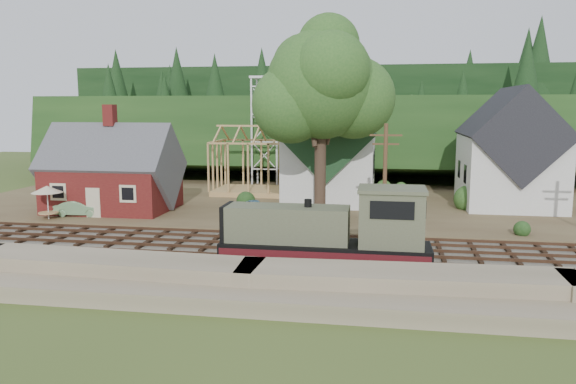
% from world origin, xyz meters
% --- Properties ---
extents(ground, '(140.00, 140.00, 0.00)m').
position_xyz_m(ground, '(0.00, 0.00, 0.00)').
color(ground, '#384C1E').
rests_on(ground, ground).
extents(embankment, '(64.00, 5.00, 1.60)m').
position_xyz_m(embankment, '(0.00, -8.50, 0.00)').
color(embankment, '#7F7259').
rests_on(embankment, ground).
extents(railroad_bed, '(64.00, 11.00, 0.16)m').
position_xyz_m(railroad_bed, '(0.00, 0.00, 0.08)').
color(railroad_bed, '#726B5B').
rests_on(railroad_bed, ground).
extents(village_flat, '(64.00, 26.00, 0.30)m').
position_xyz_m(village_flat, '(0.00, 18.00, 0.15)').
color(village_flat, brown).
rests_on(village_flat, ground).
extents(hillside, '(70.00, 28.96, 12.74)m').
position_xyz_m(hillside, '(0.00, 42.00, 0.00)').
color(hillside, '#1E3F19').
rests_on(hillside, ground).
extents(ridge, '(80.00, 20.00, 12.00)m').
position_xyz_m(ridge, '(0.00, 58.00, 0.00)').
color(ridge, black).
rests_on(ridge, ground).
extents(depot, '(10.80, 7.41, 9.00)m').
position_xyz_m(depot, '(-16.00, 11.00, 3.21)').
color(depot, '#521215').
rests_on(depot, village_flat).
extents(church, '(8.40, 15.17, 13.00)m').
position_xyz_m(church, '(2.00, 19.68, 5.18)').
color(church, silver).
rests_on(church, village_flat).
extents(farmhouse, '(8.40, 10.80, 10.60)m').
position_xyz_m(farmhouse, '(18.00, 19.00, 4.87)').
color(farmhouse, silver).
rests_on(farmhouse, village_flat).
extents(timber_frame, '(8.20, 6.20, 6.99)m').
position_xyz_m(timber_frame, '(-6.00, 22.00, 3.27)').
color(timber_frame, tan).
rests_on(timber_frame, village_flat).
extents(lattice_tower, '(3.20, 3.20, 12.12)m').
position_xyz_m(lattice_tower, '(-6.00, 28.00, 10.03)').
color(lattice_tower, silver).
rests_on(lattice_tower, village_flat).
extents(big_tree, '(10.90, 8.40, 14.70)m').
position_xyz_m(big_tree, '(2.17, 10.08, 10.22)').
color(big_tree, '#38281E').
rests_on(big_tree, village_flat).
extents(telegraph_pole_near, '(2.20, 0.28, 8.00)m').
position_xyz_m(telegraph_pole_near, '(7.00, 5.20, 4.25)').
color(telegraph_pole_near, '#4C331E').
rests_on(telegraph_pole_near, ground).
extents(locomotive, '(11.51, 2.88, 4.62)m').
position_xyz_m(locomotive, '(4.16, -3.00, 2.06)').
color(locomotive, black).
rests_on(locomotive, railroad_bed).
extents(car_blue, '(2.47, 3.45, 1.09)m').
position_xyz_m(car_blue, '(-3.64, 11.48, 0.85)').
color(car_blue, '#5C98C7').
rests_on(car_blue, village_flat).
extents(car_green, '(3.98, 1.84, 1.26)m').
position_xyz_m(car_green, '(-17.49, 7.92, 0.93)').
color(car_green, '#72A06F').
rests_on(car_green, village_flat).
extents(patio_set, '(2.37, 2.37, 2.64)m').
position_xyz_m(patio_set, '(-19.26, 6.37, 2.55)').
color(patio_set, silver).
rests_on(patio_set, village_flat).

